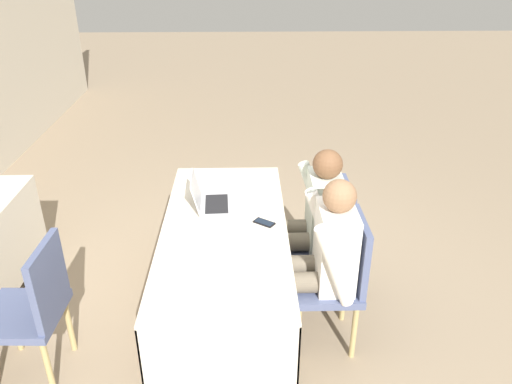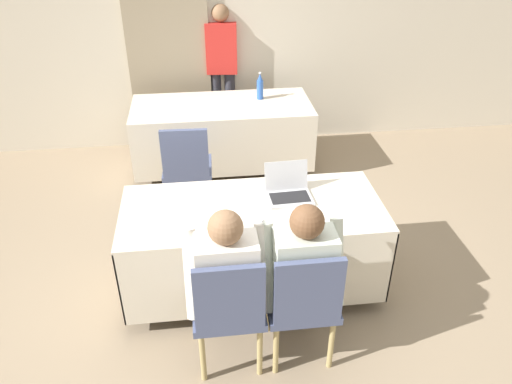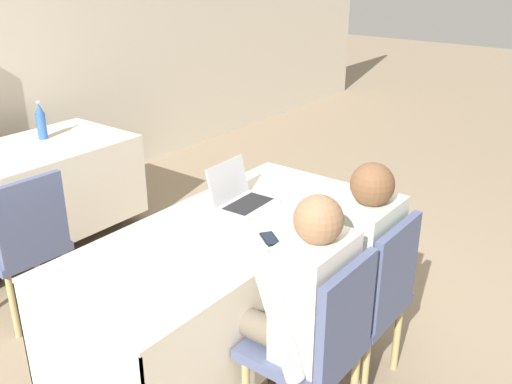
% 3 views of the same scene
% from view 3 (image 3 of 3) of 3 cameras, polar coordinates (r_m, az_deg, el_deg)
% --- Properties ---
extents(ground_plane, '(24.00, 24.00, 0.00)m').
position_cam_3_polar(ground_plane, '(3.28, -2.94, -15.23)').
color(ground_plane, gray).
extents(conference_table_near, '(1.84, 0.81, 0.74)m').
position_cam_3_polar(conference_table_near, '(2.97, -3.16, -6.65)').
color(conference_table_near, beige).
rests_on(conference_table_near, ground_plane).
extents(conference_table_far, '(1.84, 0.81, 0.74)m').
position_cam_3_polar(conference_table_far, '(4.33, -23.84, 1.10)').
color(conference_table_far, beige).
rests_on(conference_table_far, ground_plane).
extents(laptop, '(0.33, 0.29, 0.23)m').
position_cam_3_polar(laptop, '(3.12, -1.40, -0.59)').
color(laptop, '#B7B7BC').
rests_on(laptop, conference_table_near).
extents(cell_phone, '(0.13, 0.15, 0.01)m').
position_cam_3_polar(cell_phone, '(2.77, 1.38, -4.70)').
color(cell_phone, black).
rests_on(cell_phone, conference_table_near).
extents(paper_beside_laptop, '(0.32, 0.36, 0.00)m').
position_cam_3_polar(paper_beside_laptop, '(3.21, 6.55, -0.93)').
color(paper_beside_laptop, white).
rests_on(paper_beside_laptop, conference_table_near).
extents(paper_centre_table, '(0.23, 0.31, 0.00)m').
position_cam_3_polar(paper_centre_table, '(3.02, 3.14, -2.35)').
color(paper_centre_table, white).
rests_on(paper_centre_table, conference_table_near).
extents(water_bottle, '(0.07, 0.07, 0.29)m').
position_cam_3_polar(water_bottle, '(4.53, -20.70, 6.58)').
color(water_bottle, '#2D5BB7').
rests_on(water_bottle, conference_table_far).
extents(chair_near_left, '(0.44, 0.44, 0.91)m').
position_cam_3_polar(chair_near_left, '(2.50, 6.22, -14.69)').
color(chair_near_left, tan).
rests_on(chair_near_left, ground_plane).
extents(chair_near_right, '(0.44, 0.44, 0.91)m').
position_cam_3_polar(chair_near_right, '(2.83, 11.13, -10.05)').
color(chair_near_right, tan).
rests_on(chair_near_right, ground_plane).
extents(chair_far_spare, '(0.46, 0.46, 0.91)m').
position_cam_3_polar(chair_far_spare, '(3.51, -22.15, -4.59)').
color(chair_far_spare, tan).
rests_on(chair_far_spare, ground_plane).
extents(person_checkered_shirt, '(0.50, 0.52, 1.17)m').
position_cam_3_polar(person_checkered_shirt, '(2.45, 4.28, -10.87)').
color(person_checkered_shirt, '#665B4C').
rests_on(person_checkered_shirt, ground_plane).
extents(person_white_shirt, '(0.50, 0.52, 1.17)m').
position_cam_3_polar(person_white_shirt, '(2.79, 9.48, -6.64)').
color(person_white_shirt, '#665B4C').
rests_on(person_white_shirt, ground_plane).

